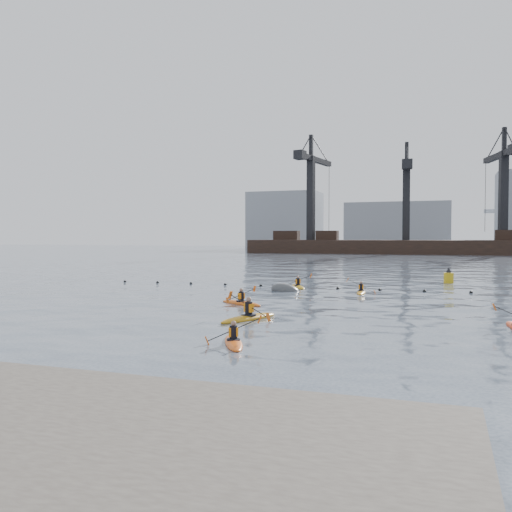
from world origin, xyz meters
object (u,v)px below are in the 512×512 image
at_px(kayaker_0, 233,341).
at_px(kayaker_3, 361,292).
at_px(kayaker_2, 241,302).
at_px(kayaker_5, 298,286).
at_px(kayaker_1, 249,317).
at_px(mooring_buoy, 285,291).
at_px(nav_buoy, 449,278).

xyz_separation_m(kayaker_0, kayaker_3, (1.72, 18.98, -0.00)).
distance_m(kayaker_2, kayaker_5, 10.71).
xyz_separation_m(kayaker_1, kayaker_2, (-2.33, 5.17, -0.01)).
relative_size(kayaker_0, kayaker_3, 1.00).
xyz_separation_m(kayaker_5, mooring_buoy, (-0.19, -2.73, -0.10)).
distance_m(kayaker_1, kayaker_5, 15.97).
bearing_deg(kayaker_5, kayaker_2, -121.36).
distance_m(kayaker_5, nav_buoy, 13.39).
bearing_deg(kayaker_1, nav_buoy, 91.39).
bearing_deg(mooring_buoy, nav_buoy, 45.04).
distance_m(kayaker_1, kayaker_3, 13.81).
relative_size(kayaker_2, nav_buoy, 2.17).
bearing_deg(nav_buoy, kayaker_3, -118.08).
xyz_separation_m(kayaker_1, mooring_buoy, (-2.06, 13.14, -0.11)).
relative_size(kayaker_0, nav_buoy, 2.01).
bearing_deg(kayaker_3, kayaker_5, 148.68).
distance_m(kayaker_2, mooring_buoy, 7.97).
bearing_deg(mooring_buoy, kayaker_1, -81.10).
bearing_deg(kayaker_0, kayaker_2, 82.87).
xyz_separation_m(kayaker_3, nav_buoy, (5.62, 10.53, 0.35)).
xyz_separation_m(kayaker_0, kayaker_1, (-1.44, 5.53, 0.02)).
xyz_separation_m(kayaker_0, mooring_buoy, (-3.49, 18.66, -0.09)).
bearing_deg(kayaker_3, nav_buoy, 56.27).
relative_size(kayaker_2, mooring_buoy, 1.52).
bearing_deg(kayaker_2, kayaker_5, 25.42).
height_order(kayaker_0, kayaker_1, kayaker_1).
bearing_deg(nav_buoy, mooring_buoy, -134.96).
xyz_separation_m(kayaker_1, kayaker_5, (-1.87, 15.86, -0.02)).
bearing_deg(mooring_buoy, kayaker_2, -91.96).
height_order(kayaker_3, mooring_buoy, kayaker_3).
xyz_separation_m(kayaker_2, nav_buoy, (11.11, 18.82, 0.34)).
xyz_separation_m(mooring_buoy, nav_buoy, (10.83, 10.85, 0.43)).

